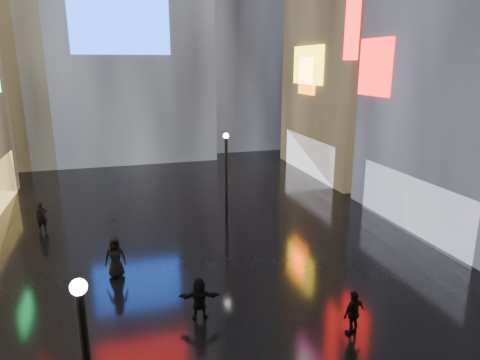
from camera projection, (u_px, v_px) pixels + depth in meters
name	position (u px, v px, depth m)	size (l,w,h in m)	color
ground	(199.00, 231.00, 23.17)	(140.00, 140.00, 0.00)	black
lamp_far	(226.00, 174.00, 23.44)	(0.30, 0.30, 5.20)	black
pedestrian_3	(354.00, 313.00, 14.22)	(0.93, 0.39, 1.59)	black
pedestrian_4	(115.00, 258.00, 18.03)	(0.87, 0.57, 1.78)	black
pedestrian_5	(199.00, 299.00, 15.08)	(1.45, 0.46, 1.56)	black
pedestrian_6	(42.00, 217.00, 23.06)	(0.58, 0.38, 1.59)	black
umbrella_2	(113.00, 228.00, 17.68)	(0.96, 0.98, 0.88)	black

